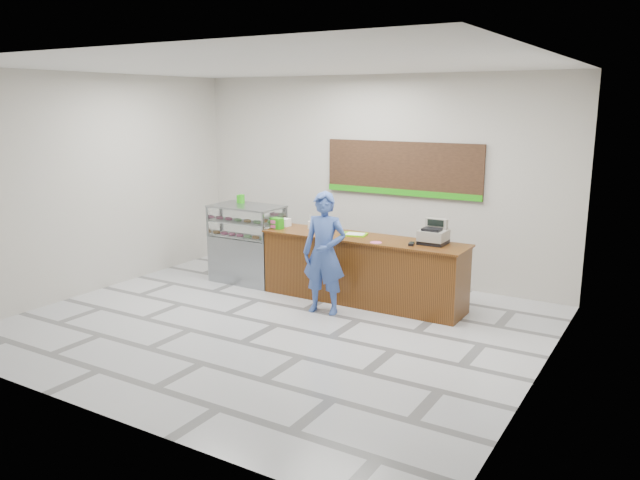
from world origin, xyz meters
The scene contains 16 objects.
floor centered at (0.00, 0.00, 0.00)m, with size 7.00×7.00×0.00m, color #BDBDC2.
back_wall centered at (0.00, 3.00, 1.75)m, with size 7.00×7.00×0.00m, color beige.
ceiling centered at (0.00, 0.00, 3.50)m, with size 7.00×7.00×0.00m, color silver.
sales_counter centered at (0.55, 1.55, 0.52)m, with size 3.26×0.76×1.03m.
display_case centered at (-1.67, 1.55, 0.68)m, with size 1.22×0.72×1.33m.
menu_board centered at (0.55, 2.96, 1.93)m, with size 2.80×0.06×0.90m.
cash_register centered at (1.64, 1.67, 1.16)m, with size 0.38×0.40×0.36m.
card_terminal centered at (1.40, 1.42, 1.05)m, with size 0.07×0.15×0.04m, color black.
serving_tray centered at (0.37, 1.62, 1.04)m, with size 0.43×0.35×0.02m.
napkin_box centered at (-0.95, 1.65, 1.09)m, with size 0.15×0.15×0.13m, color white.
straw_cup centered at (-0.48, 1.68, 1.09)m, with size 0.08×0.08×0.12m, color silver.
promo_box centered at (-0.95, 1.41, 1.12)m, with size 0.20×0.13×0.18m, color #259F12.
donut_decal centered at (0.89, 1.31, 1.03)m, with size 0.18×0.18×0.00m, color #E35793.
green_cup_left centered at (-1.97, 1.73, 1.40)m, with size 0.09×0.09×0.13m, color #259F12.
green_cup_right centered at (-1.89, 1.72, 1.41)m, with size 0.10×0.10×0.15m, color #259F12.
customer centered at (0.29, 0.83, 0.90)m, with size 0.65×0.43×1.79m, color #3A56A3.
Camera 1 is at (4.77, -6.74, 3.04)m, focal length 35.00 mm.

